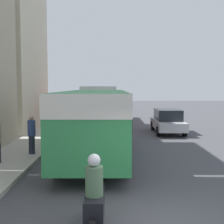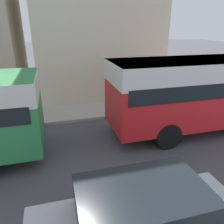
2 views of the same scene
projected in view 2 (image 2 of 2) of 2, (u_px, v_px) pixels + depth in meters
name	position (u px, v px, depth m)	size (l,w,h in m)	color
bus_following	(222.00, 84.00, 9.26)	(2.55, 9.68, 3.07)	red
car_crossing	(141.00, 220.00, 4.21)	(1.82, 4.37, 1.57)	#B7B7BC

